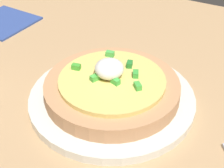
{
  "coord_description": "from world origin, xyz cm",
  "views": [
    {
      "loc": [
        22.62,
        -42.0,
        35.37
      ],
      "look_at": [
        4.28,
        -7.62,
        6.28
      ],
      "focal_mm": 54.01,
      "sensor_mm": 36.0,
      "label": 1
    }
  ],
  "objects": [
    {
      "name": "dining_table",
      "position": [
        0.0,
        0.0,
        1.47
      ],
      "size": [
        112.76,
        70.1,
        2.94
      ],
      "primitive_type": "cube",
      "color": "tan",
      "rests_on": "ground"
    },
    {
      "name": "plate",
      "position": [
        4.28,
        -7.62,
        3.61
      ],
      "size": [
        24.55,
        24.55,
        1.34
      ],
      "primitive_type": "cylinder",
      "color": "silver",
      "rests_on": "dining_table"
    },
    {
      "name": "pizza",
      "position": [
        4.25,
        -7.6,
        5.8
      ],
      "size": [
        19.73,
        19.73,
        5.66
      ],
      "color": "tan",
      "rests_on": "plate"
    },
    {
      "name": "napkin",
      "position": [
        -28.54,
        4.64,
        3.14
      ],
      "size": [
        12.65,
        12.65,
        0.4
      ],
      "primitive_type": "cube",
      "rotation": [
        0.0,
        0.0,
        -0.06
      ],
      "color": "#30478E",
      "rests_on": "dining_table"
    }
  ]
}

